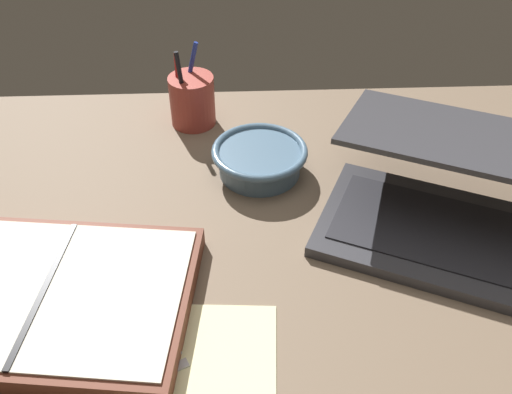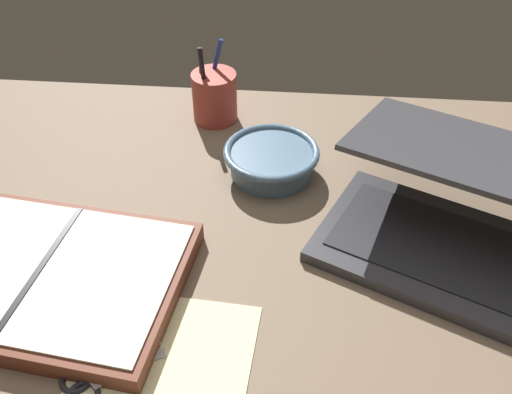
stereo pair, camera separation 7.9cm
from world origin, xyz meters
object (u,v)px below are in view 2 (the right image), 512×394
bowl (271,159)px  planner (43,276)px  laptop (451,217)px  pen_cup (214,96)px  scissors (91,382)px

bowl → planner: 39.23cm
laptop → planner: 56.18cm
pen_cup → scissors: size_ratio=1.29×
scissors → bowl: bearing=29.5°
pen_cup → scissors: 57.21cm
laptop → scissors: bearing=-124.0°
pen_cup → bowl: bearing=-53.7°
planner → scissors: bearing=-45.7°
bowl → pen_cup: (-11.60, 15.77, 2.01)cm
planner → bowl: bearing=50.4°
bowl → pen_cup: 19.68cm
pen_cup → planner: size_ratio=0.38×
bowl → scissors: bearing=-113.6°
bowl → pen_cup: size_ratio=1.05×
pen_cup → laptop: bearing=-38.5°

